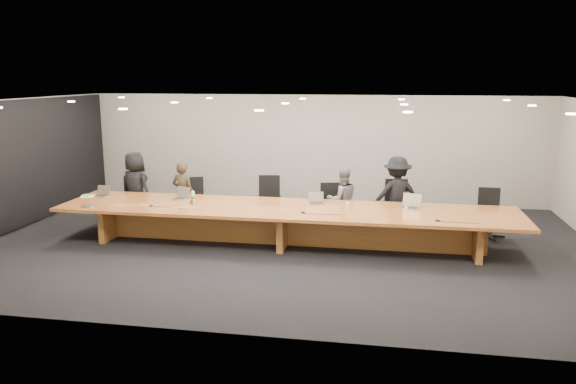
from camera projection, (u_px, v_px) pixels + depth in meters
name	position (u px, v px, depth m)	size (l,w,h in m)	color
ground	(285.00, 244.00, 11.14)	(12.00, 12.00, 0.00)	black
back_wall	(313.00, 149.00, 14.71)	(12.00, 0.02, 2.80)	beige
left_wall_panel	(10.00, 168.00, 11.88)	(0.08, 7.84, 2.74)	black
conference_table	(285.00, 219.00, 11.03)	(9.00, 1.80, 0.75)	brown
chair_far_left	(132.00, 199.00, 12.85)	(0.53, 0.53, 1.04)	black
chair_left	(194.00, 200.00, 12.64)	(0.53, 0.53, 1.05)	black
chair_mid_left	(269.00, 201.00, 12.42)	(0.57, 0.57, 1.13)	black
chair_mid_right	(330.00, 206.00, 12.19)	(0.51, 0.51, 1.01)	black
chair_right	(396.00, 207.00, 11.83)	(0.59, 0.59, 1.15)	black
chair_far_right	(489.00, 213.00, 11.52)	(0.53, 0.53, 1.03)	black
person_a	(136.00, 187.00, 12.70)	(0.79, 0.51, 1.61)	black
person_b	(183.00, 193.00, 12.57)	(0.51, 0.34, 1.41)	#2F261A
person_c	(342.00, 200.00, 11.93)	(0.67, 0.53, 1.39)	slate
person_d	(397.00, 195.00, 11.81)	(1.06, 0.61, 1.64)	black
laptop_a	(101.00, 191.00, 11.98)	(0.30, 0.22, 0.23)	tan
laptop_b	(180.00, 193.00, 11.71)	(0.33, 0.24, 0.26)	beige
laptop_d	(316.00, 198.00, 11.26)	(0.31, 0.22, 0.24)	tan
laptop_e	(410.00, 201.00, 10.88)	(0.37, 0.27, 0.29)	#BEB291
water_bottle	(193.00, 197.00, 11.32)	(0.08, 0.08, 0.24)	silver
amber_mug	(192.00, 202.00, 11.28)	(0.07, 0.07, 0.09)	brown
paper_cup_near	(347.00, 205.00, 11.04)	(0.07, 0.07, 0.08)	white
paper_cup_far	(406.00, 209.00, 10.73)	(0.07, 0.07, 0.08)	white
notepad	(87.00, 196.00, 11.98)	(0.27, 0.22, 0.02)	white
lime_gadget	(87.00, 195.00, 11.99)	(0.18, 0.10, 0.03)	#6FC935
av_box	(88.00, 206.00, 11.05)	(0.22, 0.17, 0.03)	#9FA0A4
mic_left	(151.00, 206.00, 11.10)	(0.11, 0.11, 0.03)	black
mic_center	(303.00, 212.00, 10.56)	(0.10, 0.10, 0.03)	black
mic_right	(438.00, 220.00, 9.96)	(0.12, 0.12, 0.03)	black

